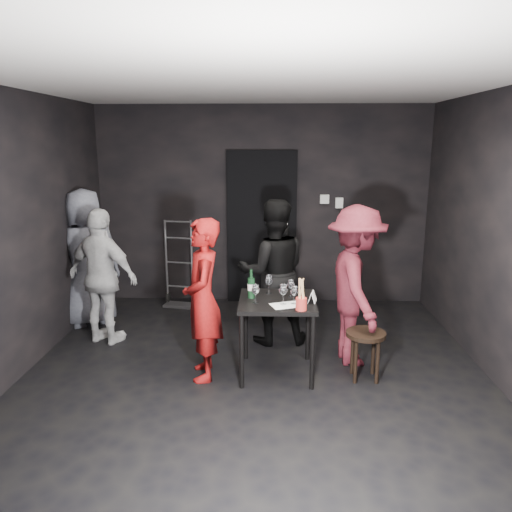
{
  "coord_description": "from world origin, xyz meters",
  "views": [
    {
      "loc": [
        0.18,
        -4.34,
        2.22
      ],
      "look_at": [
        0.0,
        0.25,
        1.16
      ],
      "focal_mm": 35.0,
      "sensor_mm": 36.0,
      "label": 1
    }
  ],
  "objects_px": {
    "hand_truck": "(180,289)",
    "woman_black": "(273,267)",
    "stool": "(366,341)",
    "wine_bottle": "(251,287)",
    "bystander_grey": "(86,250)",
    "breadstick_cup": "(301,295)",
    "tasting_table": "(277,309)",
    "man_maroon": "(356,280)",
    "server_red": "(203,298)",
    "bystander_cream": "(103,276)"
  },
  "relations": [
    {
      "from": "stool",
      "to": "breadstick_cup",
      "type": "xyz_separation_m",
      "value": [
        -0.62,
        -0.2,
        0.51
      ]
    },
    {
      "from": "hand_truck",
      "to": "woman_black",
      "type": "distance_m",
      "value": 1.92
    },
    {
      "from": "tasting_table",
      "to": "bystander_cream",
      "type": "height_order",
      "value": "bystander_cream"
    },
    {
      "from": "server_red",
      "to": "bystander_cream",
      "type": "xyz_separation_m",
      "value": [
        -1.22,
        0.79,
        -0.02
      ]
    },
    {
      "from": "woman_black",
      "to": "wine_bottle",
      "type": "height_order",
      "value": "woman_black"
    },
    {
      "from": "stool",
      "to": "hand_truck",
      "type": "bearing_deg",
      "value": 135.37
    },
    {
      "from": "server_red",
      "to": "wine_bottle",
      "type": "relative_size",
      "value": 5.65
    },
    {
      "from": "stool",
      "to": "wine_bottle",
      "type": "xyz_separation_m",
      "value": [
        -1.08,
        0.14,
        0.47
      ]
    },
    {
      "from": "tasting_table",
      "to": "breadstick_cup",
      "type": "relative_size",
      "value": 2.41
    },
    {
      "from": "wine_bottle",
      "to": "breadstick_cup",
      "type": "distance_m",
      "value": 0.57
    },
    {
      "from": "server_red",
      "to": "man_maroon",
      "type": "distance_m",
      "value": 1.54
    },
    {
      "from": "wine_bottle",
      "to": "server_red",
      "type": "bearing_deg",
      "value": -162.73
    },
    {
      "from": "hand_truck",
      "to": "stool",
      "type": "bearing_deg",
      "value": -34.07
    },
    {
      "from": "woman_black",
      "to": "wine_bottle",
      "type": "xyz_separation_m",
      "value": [
        -0.21,
        -0.75,
        -0.01
      ]
    },
    {
      "from": "tasting_table",
      "to": "breadstick_cup",
      "type": "height_order",
      "value": "breadstick_cup"
    },
    {
      "from": "hand_truck",
      "to": "bystander_grey",
      "type": "relative_size",
      "value": 0.63
    },
    {
      "from": "hand_truck",
      "to": "breadstick_cup",
      "type": "height_order",
      "value": "hand_truck"
    },
    {
      "from": "hand_truck",
      "to": "man_maroon",
      "type": "height_order",
      "value": "man_maroon"
    },
    {
      "from": "server_red",
      "to": "breadstick_cup",
      "type": "bearing_deg",
      "value": 67.79
    },
    {
      "from": "server_red",
      "to": "breadstick_cup",
      "type": "relative_size",
      "value": 5.07
    },
    {
      "from": "bystander_grey",
      "to": "woman_black",
      "type": "bearing_deg",
      "value": 136.73
    },
    {
      "from": "hand_truck",
      "to": "man_maroon",
      "type": "bearing_deg",
      "value": -28.95
    },
    {
      "from": "man_maroon",
      "to": "bystander_grey",
      "type": "bearing_deg",
      "value": 66.53
    },
    {
      "from": "tasting_table",
      "to": "server_red",
      "type": "distance_m",
      "value": 0.72
    },
    {
      "from": "stool",
      "to": "man_maroon",
      "type": "relative_size",
      "value": 0.27
    },
    {
      "from": "hand_truck",
      "to": "bystander_grey",
      "type": "xyz_separation_m",
      "value": [
        -0.96,
        -0.79,
        0.72
      ]
    },
    {
      "from": "man_maroon",
      "to": "server_red",
      "type": "bearing_deg",
      "value": 98.83
    },
    {
      "from": "tasting_table",
      "to": "man_maroon",
      "type": "distance_m",
      "value": 0.87
    },
    {
      "from": "woman_black",
      "to": "man_maroon",
      "type": "height_order",
      "value": "same"
    },
    {
      "from": "tasting_table",
      "to": "wine_bottle",
      "type": "height_order",
      "value": "wine_bottle"
    },
    {
      "from": "hand_truck",
      "to": "tasting_table",
      "type": "bearing_deg",
      "value": -46.35
    },
    {
      "from": "tasting_table",
      "to": "man_maroon",
      "type": "relative_size",
      "value": 0.43
    },
    {
      "from": "man_maroon",
      "to": "bystander_grey",
      "type": "height_order",
      "value": "bystander_grey"
    },
    {
      "from": "tasting_table",
      "to": "server_red",
      "type": "relative_size",
      "value": 0.48
    },
    {
      "from": "stool",
      "to": "man_maroon",
      "type": "distance_m",
      "value": 0.63
    },
    {
      "from": "tasting_table",
      "to": "stool",
      "type": "height_order",
      "value": "tasting_table"
    },
    {
      "from": "bystander_grey",
      "to": "server_red",
      "type": "bearing_deg",
      "value": 108.14
    },
    {
      "from": "bystander_grey",
      "to": "breadstick_cup",
      "type": "relative_size",
      "value": 6.04
    },
    {
      "from": "woman_black",
      "to": "bystander_cream",
      "type": "xyz_separation_m",
      "value": [
        -1.87,
        -0.1,
        -0.1
      ]
    },
    {
      "from": "man_maroon",
      "to": "wine_bottle",
      "type": "bearing_deg",
      "value": 97.8
    },
    {
      "from": "wine_bottle",
      "to": "bystander_cream",
      "type": "bearing_deg",
      "value": 158.52
    },
    {
      "from": "server_red",
      "to": "bystander_grey",
      "type": "bearing_deg",
      "value": -140.32
    },
    {
      "from": "hand_truck",
      "to": "bystander_cream",
      "type": "relative_size",
      "value": 0.77
    },
    {
      "from": "hand_truck",
      "to": "breadstick_cup",
      "type": "xyz_separation_m",
      "value": [
        1.55,
        -2.34,
        0.67
      ]
    },
    {
      "from": "bystander_cream",
      "to": "bystander_grey",
      "type": "distance_m",
      "value": 0.71
    },
    {
      "from": "woman_black",
      "to": "bystander_cream",
      "type": "height_order",
      "value": "woman_black"
    },
    {
      "from": "woman_black",
      "to": "tasting_table",
      "type": "bearing_deg",
      "value": 86.35
    },
    {
      "from": "tasting_table",
      "to": "bystander_grey",
      "type": "xyz_separation_m",
      "value": [
        -2.3,
        1.27,
        0.29
      ]
    },
    {
      "from": "stool",
      "to": "woman_black",
      "type": "distance_m",
      "value": 1.34
    },
    {
      "from": "breadstick_cup",
      "to": "man_maroon",
      "type": "bearing_deg",
      "value": 45.86
    }
  ]
}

